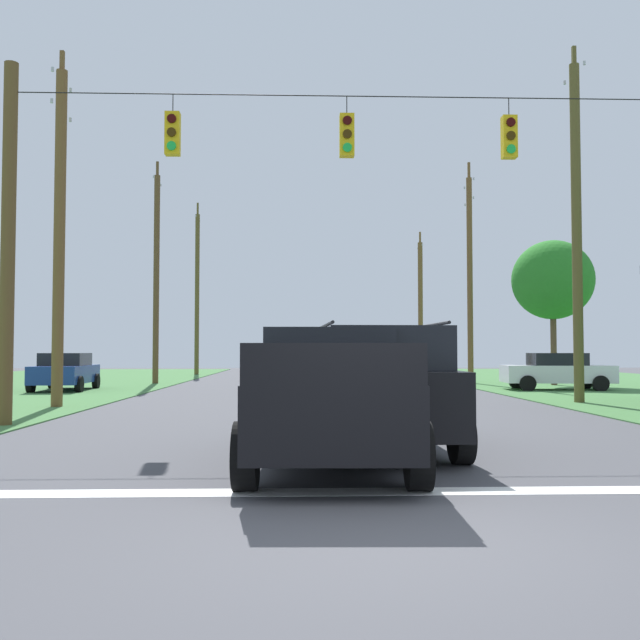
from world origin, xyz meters
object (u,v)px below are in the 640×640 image
object	(u,v)px
distant_car_crossing_white	(323,369)
utility_pole_far_left	(59,229)
utility_pole_near_left	(420,306)
distant_car_oncoming	(65,371)
utility_pole_far_right	(470,273)
tree_roadside_right	(553,280)
distant_car_far_parked	(557,371)
utility_pole_distant_right	(156,275)
suv_black	(377,385)
pickup_truck	(329,396)
utility_pole_distant_left	(197,291)
overhead_signal_span	(349,228)
utility_pole_mid_right	(577,227)

from	to	relation	value
distant_car_crossing_white	utility_pole_far_left	distance (m)	14.83
distant_car_crossing_white	utility_pole_near_left	world-z (taller)	utility_pole_near_left
distant_car_oncoming	utility_pole_far_right	size ratio (longest dim) A/B	0.40
utility_pole_far_left	tree_roadside_right	bearing A→B (deg)	32.59
distant_car_oncoming	utility_pole_near_left	world-z (taller)	utility_pole_near_left
distant_car_far_parked	tree_roadside_right	world-z (taller)	tree_roadside_right
utility_pole_distant_right	distant_car_far_parked	bearing A→B (deg)	-19.34
suv_black	utility_pole_far_left	distance (m)	12.60
pickup_truck	utility_pole_distant_right	xyz separation A→B (m)	(-7.34, 24.42, 4.33)
utility_pole_distant_right	utility_pole_distant_left	bearing A→B (deg)	89.20
utility_pole_far_left	pickup_truck	bearing A→B (deg)	-54.45
pickup_truck	distant_car_crossing_white	bearing A→B (deg)	88.10
suv_black	utility_pole_distant_right	xyz separation A→B (m)	(-8.19, 22.96, 4.23)
utility_pole_far_right	utility_pole_distant_right	world-z (taller)	utility_pole_far_right
utility_pole_far_left	utility_pole_distant_left	xyz separation A→B (m)	(0.13, 27.02, 0.48)
pickup_truck	suv_black	world-z (taller)	suv_black
overhead_signal_span	utility_pole_near_left	xyz separation A→B (m)	(7.26, 32.24, 0.33)
overhead_signal_span	distant_car_oncoming	world-z (taller)	overhead_signal_span
utility_pole_far_left	utility_pole_distant_right	bearing A→B (deg)	90.20
distant_car_far_parked	utility_pole_mid_right	world-z (taller)	utility_pole_mid_right
distant_car_oncoming	utility_pole_far_left	distance (m)	9.75
suv_black	tree_roadside_right	size ratio (longest dim) A/B	0.72
distant_car_crossing_white	pickup_truck	bearing A→B (deg)	-91.90
distant_car_crossing_white	utility_pole_mid_right	size ratio (longest dim) A/B	0.39
pickup_truck	suv_black	xyz separation A→B (m)	(0.85, 1.46, 0.09)
suv_black	distant_car_far_parked	xyz separation A→B (m)	(9.28, 16.83, -0.27)
utility_pole_distant_left	utility_pole_mid_right	bearing A→B (deg)	-59.20
tree_roadside_right	utility_pole_far_right	bearing A→B (deg)	148.95
utility_pole_mid_right	utility_pole_far_left	xyz separation A→B (m)	(-15.53, -1.19, -0.36)
utility_pole_far_right	utility_pole_distant_right	bearing A→B (deg)	179.19
distant_car_crossing_white	utility_pole_distant_right	bearing A→B (deg)	162.72
pickup_truck	tree_roadside_right	xyz separation A→B (m)	(11.43, 22.17, 3.93)
distant_car_oncoming	tree_roadside_right	xyz separation A→B (m)	(21.21, 3.58, 4.10)
distant_car_crossing_white	distant_car_far_parked	bearing A→B (deg)	-21.07
pickup_truck	distant_car_far_parked	distance (m)	20.91
overhead_signal_span	tree_roadside_right	xyz separation A→B (m)	(10.75, 16.92, 0.58)
tree_roadside_right	distant_car_far_parked	bearing A→B (deg)	-108.57
utility_pole_near_left	utility_pole_far_left	distance (m)	31.26
utility_pole_near_left	utility_pole_distant_right	size ratio (longest dim) A/B	0.89
distant_car_far_parked	utility_pole_far_right	xyz separation A→B (m)	(-2.08, 5.91, 4.64)
distant_car_crossing_white	distant_car_far_parked	distance (m)	10.08
utility_pole_mid_right	tree_roadside_right	world-z (taller)	utility_pole_mid_right
utility_pole_mid_right	utility_pole_near_left	world-z (taller)	utility_pole_mid_right
distant_car_far_parked	utility_pole_near_left	distance (m)	19.70
pickup_truck	utility_pole_distant_left	bearing A→B (deg)	100.89
utility_pole_far_left	utility_pole_distant_left	size ratio (longest dim) A/B	0.89
pickup_truck	distant_car_crossing_white	xyz separation A→B (m)	(0.73, 21.91, -0.18)
distant_car_far_parked	utility_pole_near_left	bearing A→B (deg)	96.50
utility_pole_mid_right	utility_pole_far_left	bearing A→B (deg)	-175.63
utility_pole_distant_left	distant_car_oncoming	bearing A→B (deg)	-98.00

